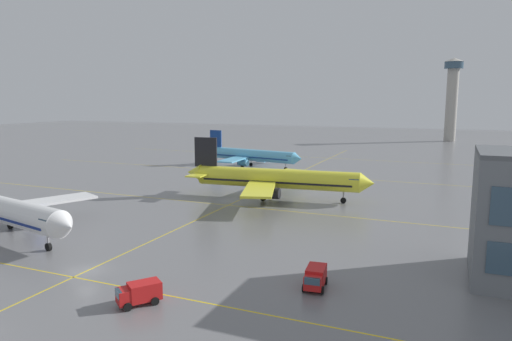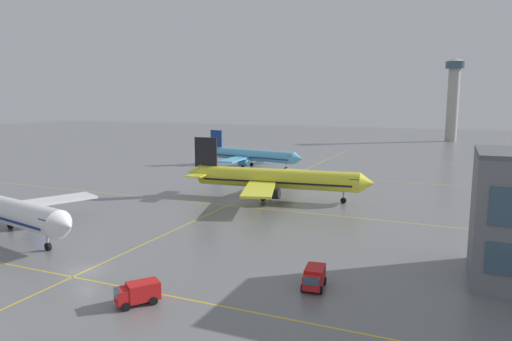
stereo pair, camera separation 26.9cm
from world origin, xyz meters
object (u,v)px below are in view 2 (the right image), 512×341
(control_tower, at_px, (453,93))
(airliner_third_row, at_px, (251,155))
(service_truck_catering, at_px, (137,292))
(service_truck_red_van, at_px, (314,277))
(airliner_second_row, at_px, (274,179))

(control_tower, bearing_deg, airliner_third_row, -114.32)
(service_truck_catering, bearing_deg, service_truck_red_van, 35.73)
(service_truck_red_van, bearing_deg, control_tower, 86.73)
(airliner_third_row, xyz_separation_m, service_truck_red_van, (41.67, -77.88, -2.37))
(airliner_second_row, xyz_separation_m, control_tower, (30.77, 155.15, 18.53))
(airliner_third_row, distance_m, control_tower, 129.62)
(airliner_second_row, distance_m, service_truck_catering, 50.33)
(service_truck_catering, bearing_deg, airliner_second_row, 95.88)
(service_truck_red_van, distance_m, control_tower, 196.21)
(airliner_third_row, height_order, service_truck_catering, airliner_third_row)
(service_truck_catering, bearing_deg, control_tower, 82.88)
(airliner_third_row, xyz_separation_m, control_tower, (52.80, 116.83, 19.04))
(airliner_third_row, bearing_deg, airliner_second_row, -60.11)
(service_truck_red_van, height_order, control_tower, control_tower)
(airliner_second_row, relative_size, service_truck_red_van, 8.90)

